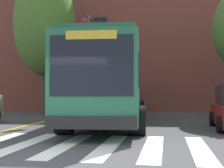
# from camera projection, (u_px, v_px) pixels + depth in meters

# --- Properties ---
(ground_plane) EXTENTS (120.00, 120.00, 0.00)m
(ground_plane) POSITION_uv_depth(u_px,v_px,m) (24.00, 161.00, 6.46)
(ground_plane) COLOR #424244
(crosswalk) EXTENTS (14.56, 4.35, 0.01)m
(crosswalk) POSITION_uv_depth(u_px,v_px,m) (27.00, 143.00, 8.69)
(crosswalk) COLOR white
(crosswalk) RESTS_ON ground
(lane_line_yellow_inner) EXTENTS (0.12, 36.00, 0.01)m
(lane_line_yellow_inner) POSITION_uv_depth(u_px,v_px,m) (82.00, 112.00, 22.84)
(lane_line_yellow_inner) COLOR gold
(lane_line_yellow_inner) RESTS_ON ground
(lane_line_yellow_outer) EXTENTS (0.12, 36.00, 0.01)m
(lane_line_yellow_outer) POSITION_uv_depth(u_px,v_px,m) (84.00, 112.00, 22.81)
(lane_line_yellow_outer) COLOR gold
(lane_line_yellow_outer) RESTS_ON ground
(city_bus) EXTENTS (3.52, 10.79, 3.39)m
(city_bus) POSITION_uv_depth(u_px,v_px,m) (110.00, 83.00, 13.79)
(city_bus) COLOR #28704C
(city_bus) RESTS_ON ground
(car_navy_behind_bus) EXTENTS (2.56, 5.33, 2.33)m
(car_navy_behind_bus) POSITION_uv_depth(u_px,v_px,m) (118.00, 97.00, 22.66)
(car_navy_behind_bus) COLOR navy
(car_navy_behind_bus) RESTS_ON ground
(traffic_light_overhead) EXTENTS (0.38, 2.97, 5.56)m
(traffic_light_overhead) POSITION_uv_depth(u_px,v_px,m) (93.00, 49.00, 16.72)
(traffic_light_overhead) COLOR #28282D
(traffic_light_overhead) RESTS_ON ground
(street_tree_curbside_small) EXTENTS (5.82, 6.10, 9.59)m
(street_tree_curbside_small) POSITION_uv_depth(u_px,v_px,m) (45.00, 23.00, 20.69)
(street_tree_curbside_small) COLOR #4C3D2D
(street_tree_curbside_small) RESTS_ON ground
(building_facade) EXTENTS (37.27, 8.73, 12.37)m
(building_facade) POSITION_uv_depth(u_px,v_px,m) (164.00, 39.00, 27.58)
(building_facade) COLOR brown
(building_facade) RESTS_ON ground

